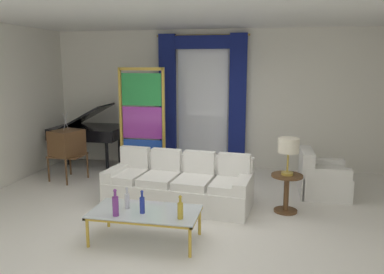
% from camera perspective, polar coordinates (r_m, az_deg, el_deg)
% --- Properties ---
extents(ground_plane, '(16.00, 16.00, 0.00)m').
position_cam_1_polar(ground_plane, '(5.91, -1.18, -11.69)').
color(ground_plane, white).
extents(wall_rear, '(8.00, 0.12, 3.00)m').
position_cam_1_polar(wall_rear, '(8.51, 3.31, 5.61)').
color(wall_rear, white).
rests_on(wall_rear, ground).
extents(ceiling_slab, '(8.00, 7.60, 0.04)m').
position_cam_1_polar(ceiling_slab, '(6.30, 0.38, 17.71)').
color(ceiling_slab, white).
extents(curtained_window, '(2.00, 0.17, 2.70)m').
position_cam_1_polar(curtained_window, '(8.37, 1.52, 7.20)').
color(curtained_window, white).
rests_on(curtained_window, ground).
extents(couch_white_long, '(2.41, 1.15, 0.86)m').
position_cam_1_polar(couch_white_long, '(6.34, -1.84, -7.19)').
color(couch_white_long, white).
rests_on(couch_white_long, ground).
extents(coffee_table, '(1.38, 0.71, 0.41)m').
position_cam_1_polar(coffee_table, '(5.05, -6.97, -11.15)').
color(coffee_table, silver).
rests_on(coffee_table, ground).
extents(bottle_blue_decanter, '(0.07, 0.07, 0.30)m').
position_cam_1_polar(bottle_blue_decanter, '(4.72, -1.75, -10.71)').
color(bottle_blue_decanter, gold).
rests_on(bottle_blue_decanter, coffee_table).
extents(bottle_crystal_tall, '(0.08, 0.08, 0.35)m').
position_cam_1_polar(bottle_crystal_tall, '(4.89, -11.30, -9.87)').
color(bottle_crystal_tall, '#753384').
rests_on(bottle_crystal_tall, coffee_table).
extents(bottle_amber_squat, '(0.06, 0.06, 0.30)m').
position_cam_1_polar(bottle_amber_squat, '(4.92, -7.41, -9.85)').
color(bottle_amber_squat, navy).
rests_on(bottle_amber_squat, coffee_table).
extents(bottle_ruby_flask, '(0.06, 0.06, 0.29)m').
position_cam_1_polar(bottle_ruby_flask, '(5.12, -9.61, -9.19)').
color(bottle_ruby_flask, silver).
rests_on(bottle_ruby_flask, coffee_table).
extents(vintage_tv, '(0.66, 0.71, 1.35)m').
position_cam_1_polar(vintage_tv, '(7.89, -18.10, -0.97)').
color(vintage_tv, brown).
rests_on(vintage_tv, ground).
extents(armchair_white, '(0.83, 0.83, 0.80)m').
position_cam_1_polar(armchair_white, '(7.08, 18.54, -5.99)').
color(armchair_white, white).
rests_on(armchair_white, ground).
extents(stained_glass_divider, '(0.95, 0.05, 2.20)m').
position_cam_1_polar(stained_glass_divider, '(7.80, -7.40, 1.81)').
color(stained_glass_divider, gold).
rests_on(stained_glass_divider, ground).
extents(peacock_figurine, '(0.44, 0.60, 0.50)m').
position_cam_1_polar(peacock_figurine, '(7.56, -4.75, -4.93)').
color(peacock_figurine, beige).
rests_on(peacock_figurine, ground).
extents(round_side_table, '(0.48, 0.48, 0.59)m').
position_cam_1_polar(round_side_table, '(6.14, 13.85, -7.61)').
color(round_side_table, brown).
rests_on(round_side_table, ground).
extents(table_lamp_brass, '(0.32, 0.32, 0.57)m').
position_cam_1_polar(table_lamp_brass, '(5.97, 14.14, -1.46)').
color(table_lamp_brass, '#B29338').
rests_on(table_lamp_brass, round_side_table).
extents(grand_piano, '(1.50, 1.10, 1.40)m').
position_cam_1_polar(grand_piano, '(8.83, -15.01, 0.88)').
color(grand_piano, black).
rests_on(grand_piano, ground).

